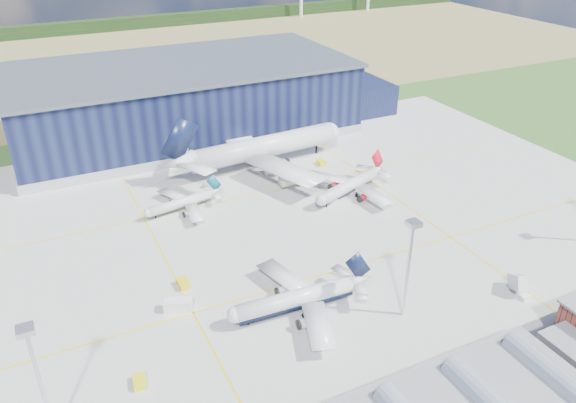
% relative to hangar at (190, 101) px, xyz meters
% --- Properties ---
extents(ground, '(600.00, 600.00, 0.00)m').
position_rel_hangar_xyz_m(ground, '(-2.81, -94.80, -11.62)').
color(ground, '#2D541F').
rests_on(ground, ground).
extents(apron, '(220.00, 160.00, 0.08)m').
position_rel_hangar_xyz_m(apron, '(-2.81, -84.80, -11.59)').
color(apron, '#9B9B96').
rests_on(apron, ground).
extents(farmland, '(600.00, 220.00, 0.01)m').
position_rel_hangar_xyz_m(farmland, '(-2.81, 125.20, -11.62)').
color(farmland, olive).
rests_on(farmland, ground).
extents(treeline, '(600.00, 8.00, 8.00)m').
position_rel_hangar_xyz_m(treeline, '(-2.81, 205.20, -7.62)').
color(treeline, black).
rests_on(treeline, ground).
extents(hangar, '(145.00, 62.00, 26.10)m').
position_rel_hangar_xyz_m(hangar, '(0.00, 0.00, 0.00)').
color(hangar, black).
rests_on(hangar, ground).
extents(light_mast_west, '(2.60, 2.60, 23.00)m').
position_rel_hangar_xyz_m(light_mast_west, '(-62.81, -124.80, 3.82)').
color(light_mast_west, silver).
rests_on(light_mast_west, ground).
extents(light_mast_center, '(2.60, 2.60, 23.00)m').
position_rel_hangar_xyz_m(light_mast_center, '(7.19, -124.80, 3.82)').
color(light_mast_center, silver).
rests_on(light_mast_center, ground).
extents(airliner_navy, '(35.73, 35.03, 11.10)m').
position_rel_hangar_xyz_m(airliner_navy, '(-13.08, -113.98, -6.07)').
color(airliner_navy, silver).
rests_on(airliner_navy, ground).
extents(airliner_red, '(40.74, 40.33, 10.40)m').
position_rel_hangar_xyz_m(airliner_red, '(25.42, -72.80, -6.42)').
color(airliner_red, silver).
rests_on(airliner_red, ground).
extents(airliner_widebody, '(69.14, 67.83, 21.15)m').
position_rel_hangar_xyz_m(airliner_widebody, '(11.76, -42.14, -1.04)').
color(airliner_widebody, silver).
rests_on(airliner_widebody, ground).
extents(airliner_regional, '(28.63, 28.19, 8.11)m').
position_rel_hangar_xyz_m(airliner_regional, '(-22.18, -60.08, -7.56)').
color(airliner_regional, silver).
rests_on(airliner_regional, ground).
extents(gse_tug_a, '(2.43, 3.90, 1.60)m').
position_rel_hangar_xyz_m(gse_tug_a, '(-31.97, -94.81, -10.81)').
color(gse_tug_a, '#D4C712').
rests_on(gse_tug_a, ground).
extents(gse_tug_b, '(2.61, 3.60, 1.46)m').
position_rel_hangar_xyz_m(gse_tug_b, '(-47.70, -119.93, -10.89)').
color(gse_tug_b, '#D4C712').
rests_on(gse_tug_b, ground).
extents(gse_van_a, '(6.59, 4.68, 2.64)m').
position_rel_hangar_xyz_m(gse_van_a, '(-35.33, -102.37, -10.30)').
color(gse_van_a, silver).
rests_on(gse_van_a, ground).
extents(gse_cart_a, '(2.15, 2.90, 1.16)m').
position_rel_hangar_xyz_m(gse_cart_a, '(-11.05, -103.38, -11.04)').
color(gse_cart_a, silver).
rests_on(gse_cart_a, ground).
extents(gse_tug_c, '(2.56, 3.75, 1.55)m').
position_rel_hangar_xyz_m(gse_tug_c, '(28.94, -49.81, -10.84)').
color(gse_tug_c, '#D4C712').
rests_on(gse_tug_c, ground).
extents(gse_cart_b, '(3.31, 2.41, 1.34)m').
position_rel_hangar_xyz_m(gse_cart_b, '(18.94, -74.19, -10.95)').
color(gse_cart_b, silver).
rests_on(gse_cart_b, ground).
extents(airstair, '(3.97, 5.68, 3.38)m').
position_rel_hangar_xyz_m(airstair, '(34.68, -129.56, -9.93)').
color(airstair, silver).
rests_on(airstair, ground).
extents(car_a, '(3.63, 1.69, 1.20)m').
position_rel_hangar_xyz_m(car_a, '(1.45, -142.80, -11.02)').
color(car_a, '#99999E').
rests_on(car_a, ground).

